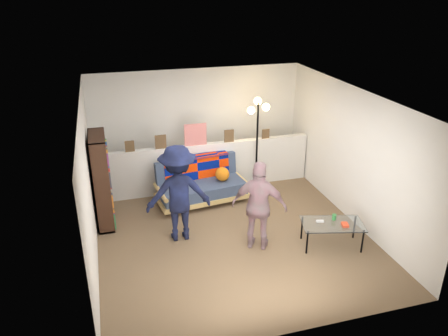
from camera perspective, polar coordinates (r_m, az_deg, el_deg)
The scene contains 10 objects.
ground at distance 7.74m, azimuth 0.82°, elevation -8.30°, with size 5.00×5.00×0.00m, color brown.
room_shell at distance 7.43m, azimuth -0.15°, elevation 4.61°, with size 4.60×5.05×2.45m.
half_wall_ledge at distance 9.05m, azimuth -2.43°, elevation 0.19°, with size 4.45×0.15×1.00m, color silver.
ledge_decor at distance 8.74m, azimuth -3.92°, elevation 4.06°, with size 2.97×0.02×0.45m.
futon_sofa at distance 8.62m, azimuth -2.94°, elevation -2.15°, with size 1.84×1.05×0.75m.
bookshelf at distance 7.94m, azimuth -15.69°, elevation -1.95°, with size 0.28×0.84×1.68m.
coffee_table at distance 7.39m, azimuth 14.03°, elevation -7.21°, with size 1.10×0.77×0.52m.
floor_lamp at distance 8.89m, azimuth 4.41°, elevation 5.56°, with size 0.42×0.34×1.91m.
person_left at distance 7.22m, azimuth -5.98°, elevation -3.31°, with size 1.08×0.62×1.67m, color black.
person_right at distance 6.98m, azimuth 4.63°, elevation -4.99°, with size 0.88×0.37×1.51m, color #BF7C8C.
Camera 1 is at (-1.91, -6.30, 4.07)m, focal length 35.00 mm.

